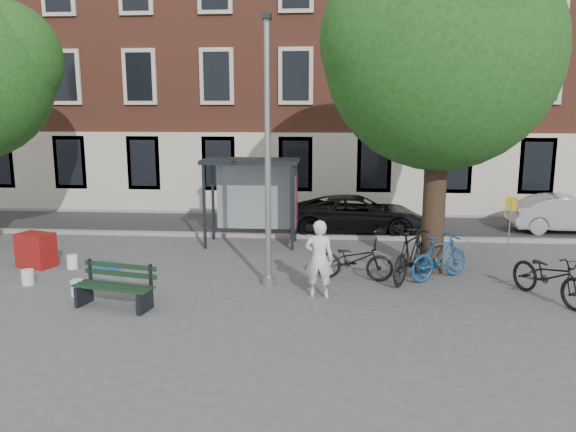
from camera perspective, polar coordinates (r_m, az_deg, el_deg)
The scene contains 22 objects.
ground at distance 13.32m, azimuth -1.98°, elevation -7.08°, with size 90.00×90.00×0.00m, color #4C4C4F.
road at distance 20.06m, azimuth 0.36°, elevation -0.93°, with size 40.00×4.00×0.01m, color #28282B.
curb_near at distance 18.10m, azimuth -0.12°, elevation -2.04°, with size 40.00×0.25×0.12m, color gray.
curb_far at distance 22.00m, azimuth 0.77°, elevation 0.27°, with size 40.00×0.25×0.12m, color gray.
building_row at distance 25.79m, azimuth 1.46°, elevation 17.31°, with size 30.00×8.00×14.00m, color brown.
lamppost at distance 12.74m, azimuth -2.06°, elevation 4.92°, with size 0.28×0.35×6.11m.
tree_right at distance 14.27m, azimuth 15.52°, elevation 16.58°, with size 5.76×5.60×8.20m.
bus_shelter at distance 16.96m, azimuth -2.44°, elevation 3.45°, with size 2.85×1.45×2.62m.
painter at distance 12.32m, azimuth 3.18°, elevation -4.37°, with size 0.63×0.42×1.74m, color silver.
bench at distance 12.35m, azimuth -17.17°, elevation -7.04°, with size 1.80×0.92×0.89m.
bike_a at distance 13.73m, azimuth 6.68°, elevation -4.42°, with size 0.66×1.90×1.00m, color black.
bike_b at distance 14.13m, azimuth 15.16°, elevation -4.08°, with size 0.52×1.83×1.10m, color navy.
bike_c at distance 13.43m, azimuth 25.05°, elevation -5.53°, with size 0.73×2.09×1.10m, color black.
bike_d at distance 13.84m, azimuth 12.36°, elevation -3.93°, with size 0.59×2.09×1.25m, color black.
car_dark at distance 18.92m, azimuth 7.10°, elevation 0.18°, with size 2.07×4.49×1.25m, color black.
car_silver at distance 21.06m, azimuth 26.54°, elevation 0.20°, with size 1.32×3.78×1.25m, color #A0A3A8.
red_stand at distance 16.16m, azimuth -24.23°, elevation -3.17°, with size 0.90×0.60×0.90m, color maroon.
blue_crate at distance 15.24m, azimuth -17.99°, elevation -4.91°, with size 0.55×0.40×0.20m, color #204896.
bucket_a at distance 15.68m, azimuth -21.06°, elevation -4.36°, with size 0.28×0.28×0.36m, color white.
bucket_b at distance 13.43m, azimuth -20.62°, elevation -6.83°, with size 0.28×0.28×0.36m, color silver.
bucket_c at distance 14.69m, azimuth -24.92°, elevation -5.66°, with size 0.28×0.28×0.36m, color silver.
notice_sign at distance 16.72m, azimuth 21.65°, elevation 0.09°, with size 0.28×0.14×1.71m.
Camera 1 is at (1.51, -12.58, 4.10)m, focal length 35.00 mm.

